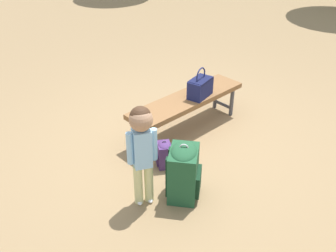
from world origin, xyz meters
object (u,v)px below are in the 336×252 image
backpack_small (164,153)px  backpack_large (184,170)px  park_bench (187,102)px  child_standing (142,142)px  handbag (200,87)px

backpack_small → backpack_large: bearing=53.0°
park_bench → backpack_large: 1.20m
child_standing → backpack_small: (-0.58, -0.13, -0.53)m
handbag → backpack_small: size_ratio=1.17×
child_standing → backpack_small: size_ratio=3.25×
park_bench → backpack_small: 0.81m
backpack_large → backpack_small: (-0.31, -0.41, -0.14)m
backpack_large → backpack_small: bearing=-127.0°
park_bench → backpack_large: backpack_large is taller
backpack_large → park_bench: bearing=-152.7°
child_standing → backpack_large: size_ratio=1.71×
backpack_small → park_bench: bearing=-169.3°
child_standing → park_bench: bearing=-168.4°
handbag → backpack_small: bearing=2.1°
handbag → child_standing: size_ratio=0.36×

